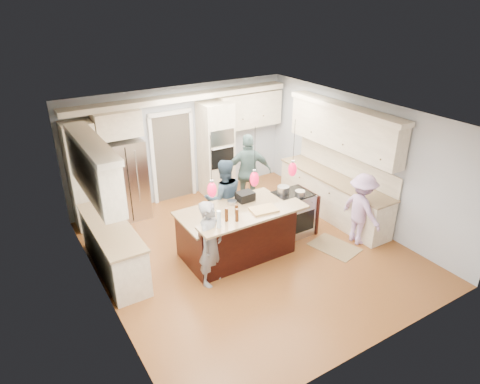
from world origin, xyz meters
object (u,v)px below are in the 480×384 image
object	(u,v)px
island_range	(293,213)
person_far_left	(224,198)
person_bar_end	(211,243)
kitchen_island	(237,232)
refrigerator	(124,180)

from	to	relation	value
island_range	person_far_left	size ratio (longest dim) A/B	0.56
island_range	person_bar_end	world-z (taller)	person_bar_end
kitchen_island	island_range	distance (m)	1.41
refrigerator	kitchen_island	distance (m)	2.91
kitchen_island	person_bar_end	world-z (taller)	person_bar_end
island_range	person_bar_end	bearing A→B (deg)	-165.01
island_range	person_bar_end	distance (m)	2.34
refrigerator	person_bar_end	distance (m)	3.13
person_bar_end	person_far_left	distance (m)	1.64
refrigerator	person_far_left	world-z (taller)	refrigerator
refrigerator	person_far_left	distance (m)	2.32
island_range	person_far_left	distance (m)	1.47
refrigerator	island_range	distance (m)	3.71
person_bar_end	person_far_left	world-z (taller)	person_far_left
kitchen_island	island_range	world-z (taller)	kitchen_island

